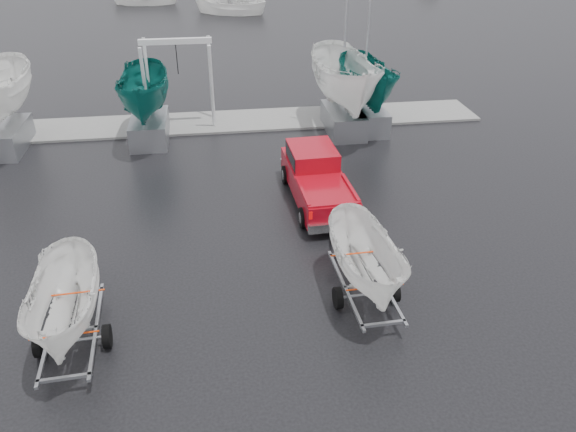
{
  "coord_description": "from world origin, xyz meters",
  "views": [
    {
      "loc": [
        1.77,
        -13.46,
        9.8
      ],
      "look_at": [
        3.88,
        1.34,
        1.2
      ],
      "focal_mm": 35.0,
      "sensor_mm": 36.0,
      "label": 1
    }
  ],
  "objects_px": {
    "trailer_hitched": "(370,219)",
    "trailer_parked": "(55,259)",
    "pickup_truck": "(316,175)",
    "boat_hoist": "(178,70)"
  },
  "relations": [
    {
      "from": "pickup_truck",
      "to": "boat_hoist",
      "type": "height_order",
      "value": "boat_hoist"
    },
    {
      "from": "trailer_parked",
      "to": "boat_hoist",
      "type": "distance_m",
      "value": 15.43
    },
    {
      "from": "trailer_hitched",
      "to": "trailer_parked",
      "type": "relative_size",
      "value": 1.01
    },
    {
      "from": "pickup_truck",
      "to": "trailer_hitched",
      "type": "relative_size",
      "value": 1.12
    },
    {
      "from": "trailer_hitched",
      "to": "trailer_parked",
      "type": "bearing_deg",
      "value": -176.47
    },
    {
      "from": "trailer_hitched",
      "to": "trailer_parked",
      "type": "xyz_separation_m",
      "value": [
        -7.59,
        -0.76,
        -0.02
      ]
    },
    {
      "from": "trailer_parked",
      "to": "boat_hoist",
      "type": "height_order",
      "value": "trailer_parked"
    },
    {
      "from": "pickup_truck",
      "to": "trailer_parked",
      "type": "xyz_separation_m",
      "value": [
        -7.36,
        -6.87,
        1.66
      ]
    },
    {
      "from": "trailer_parked",
      "to": "boat_hoist",
      "type": "bearing_deg",
      "value": 77.95
    },
    {
      "from": "trailer_parked",
      "to": "pickup_truck",
      "type": "bearing_deg",
      "value": 39.74
    }
  ]
}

